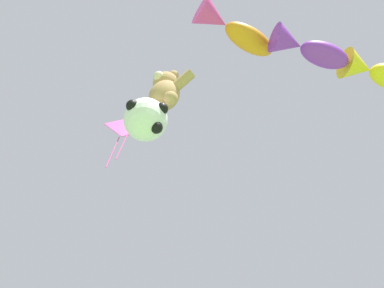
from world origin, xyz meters
The scene contains 6 objects.
teddy_bear_kite centered at (-0.04, 2.63, 10.89)m, with size 1.74×0.77×1.76m.
soccer_ball_kite centered at (-0.35, 2.49, 9.52)m, with size 1.08×1.08×0.99m.
fish_kite_tangerine centered at (1.95, 2.93, 13.35)m, with size 1.72×2.57×0.88m.
fish_kite_violet centered at (3.41, 4.49, 12.83)m, with size 1.98×2.33×0.88m.
fish_kite_goldfin centered at (4.75, 6.40, 13.09)m, with size 2.10×2.35×0.96m.
diamond_kite centered at (-2.93, 3.86, 13.86)m, with size 0.96×1.02×3.17m.
Camera 1 is at (2.94, -0.39, 1.13)m, focal length 40.00 mm.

